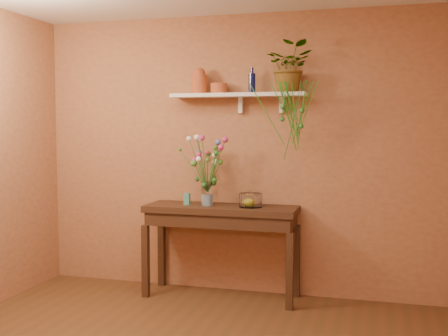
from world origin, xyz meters
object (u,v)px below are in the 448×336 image
object	(u,v)px
spider_plant	(290,67)
glass_bowl	(251,201)
sideboard	(221,219)
blue_bottle	(252,83)
terracotta_jug	(199,81)
glass_vase	(207,195)
bouquet	(207,158)

from	to	relation	value
spider_plant	glass_bowl	xyz separation A→B (m)	(-0.34, -0.10, -1.23)
sideboard	blue_bottle	xyz separation A→B (m)	(0.26, 0.14, 1.29)
terracotta_jug	glass_bowl	size ratio (longest dim) A/B	1.16
sideboard	blue_bottle	world-z (taller)	blue_bottle
spider_plant	glass_vase	size ratio (longest dim) A/B	2.02
sideboard	glass_bowl	xyz separation A→B (m)	(0.29, -0.00, 0.19)
blue_bottle	glass_vase	size ratio (longest dim) A/B	1.05
blue_bottle	spider_plant	bearing A→B (deg)	-6.17
sideboard	glass_vase	distance (m)	0.26
sideboard	bouquet	world-z (taller)	bouquet
sideboard	spider_plant	xyz separation A→B (m)	(0.63, 0.10, 1.42)
terracotta_jug	blue_bottle	size ratio (longest dim) A/B	1.04
spider_plant	glass_vase	world-z (taller)	spider_plant
sideboard	terracotta_jug	xyz separation A→B (m)	(-0.25, 0.11, 1.31)
sideboard	terracotta_jug	distance (m)	1.34
blue_bottle	glass_vase	bearing A→B (deg)	-158.12
spider_plant	terracotta_jug	bearing A→B (deg)	179.33
blue_bottle	spider_plant	world-z (taller)	spider_plant
sideboard	glass_bowl	world-z (taller)	glass_bowl
blue_bottle	terracotta_jug	bearing A→B (deg)	-176.70
glass_bowl	blue_bottle	bearing A→B (deg)	99.96
blue_bottle	glass_bowl	distance (m)	1.11
sideboard	glass_vase	bearing A→B (deg)	-172.79
blue_bottle	bouquet	bearing A→B (deg)	-157.75
spider_plant	glass_bowl	size ratio (longest dim) A/B	2.13
sideboard	terracotta_jug	bearing A→B (deg)	155.70
glass_vase	spider_plant	bearing A→B (deg)	8.84
glass_vase	glass_bowl	distance (m)	0.42
glass_vase	glass_bowl	xyz separation A→B (m)	(0.42, 0.01, -0.04)
blue_bottle	glass_vase	distance (m)	1.14
spider_plant	bouquet	bearing A→B (deg)	-171.00
spider_plant	glass_bowl	world-z (taller)	spider_plant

